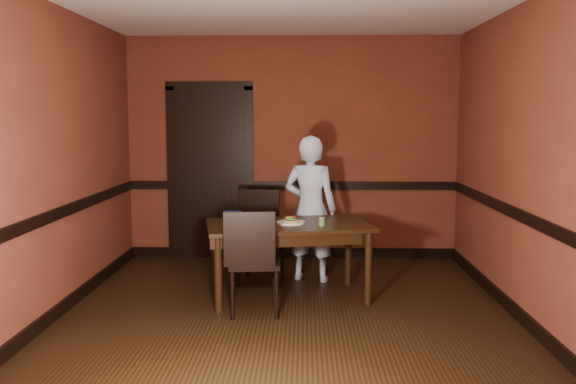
{
  "coord_description": "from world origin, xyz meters",
  "views": [
    {
      "loc": [
        0.15,
        -5.17,
        1.73
      ],
      "look_at": [
        0.0,
        0.35,
        1.05
      ],
      "focal_mm": 38.0,
      "sensor_mm": 36.0,
      "label": 1
    }
  ],
  "objects_px": {
    "chair_near": "(254,261)",
    "person": "(310,209)",
    "sandwich_plate": "(291,221)",
    "sauce_jar": "(322,222)",
    "cheese_saucer": "(253,220)",
    "dining_table": "(288,260)",
    "chair_far": "(261,237)",
    "food_tub": "(233,215)"
  },
  "relations": [
    {
      "from": "person",
      "to": "sandwich_plate",
      "type": "bearing_deg",
      "value": 88.93
    },
    {
      "from": "chair_far",
      "to": "sauce_jar",
      "type": "distance_m",
      "value": 0.94
    },
    {
      "from": "chair_near",
      "to": "sauce_jar",
      "type": "bearing_deg",
      "value": -154.89
    },
    {
      "from": "dining_table",
      "to": "chair_far",
      "type": "height_order",
      "value": "chair_far"
    },
    {
      "from": "sandwich_plate",
      "to": "food_tub",
      "type": "distance_m",
      "value": 0.64
    },
    {
      "from": "chair_near",
      "to": "cheese_saucer",
      "type": "bearing_deg",
      "value": -90.46
    },
    {
      "from": "person",
      "to": "sauce_jar",
      "type": "xyz_separation_m",
      "value": [
        0.1,
        -0.75,
        -0.01
      ]
    },
    {
      "from": "person",
      "to": "cheese_saucer",
      "type": "distance_m",
      "value": 0.78
    },
    {
      "from": "dining_table",
      "to": "cheese_saucer",
      "type": "bearing_deg",
      "value": 153.34
    },
    {
      "from": "dining_table",
      "to": "chair_far",
      "type": "distance_m",
      "value": 0.63
    },
    {
      "from": "chair_far",
      "to": "person",
      "type": "relative_size",
      "value": 0.62
    },
    {
      "from": "chair_far",
      "to": "chair_near",
      "type": "distance_m",
      "value": 1.02
    },
    {
      "from": "person",
      "to": "sandwich_plate",
      "type": "relative_size",
      "value": 5.75
    },
    {
      "from": "sauce_jar",
      "to": "food_tub",
      "type": "height_order",
      "value": "sauce_jar"
    },
    {
      "from": "person",
      "to": "food_tub",
      "type": "height_order",
      "value": "person"
    },
    {
      "from": "chair_far",
      "to": "sandwich_plate",
      "type": "bearing_deg",
      "value": -49.64
    },
    {
      "from": "person",
      "to": "sandwich_plate",
      "type": "distance_m",
      "value": 0.67
    },
    {
      "from": "person",
      "to": "food_tub",
      "type": "relative_size",
      "value": 8.47
    },
    {
      "from": "sandwich_plate",
      "to": "dining_table",
      "type": "bearing_deg",
      "value": 164.07
    },
    {
      "from": "dining_table",
      "to": "food_tub",
      "type": "height_order",
      "value": "food_tub"
    },
    {
      "from": "chair_near",
      "to": "sauce_jar",
      "type": "height_order",
      "value": "chair_near"
    },
    {
      "from": "dining_table",
      "to": "sauce_jar",
      "type": "distance_m",
      "value": 0.52
    },
    {
      "from": "cheese_saucer",
      "to": "sauce_jar",
      "type": "bearing_deg",
      "value": -18.2
    },
    {
      "from": "person",
      "to": "sauce_jar",
      "type": "distance_m",
      "value": 0.76
    },
    {
      "from": "chair_near",
      "to": "sandwich_plate",
      "type": "height_order",
      "value": "chair_near"
    },
    {
      "from": "dining_table",
      "to": "person",
      "type": "distance_m",
      "value": 0.78
    },
    {
      "from": "chair_far",
      "to": "cheese_saucer",
      "type": "bearing_deg",
      "value": -86.25
    },
    {
      "from": "sandwich_plate",
      "to": "cheese_saucer",
      "type": "xyz_separation_m",
      "value": [
        -0.37,
        0.1,
        -0.0
      ]
    },
    {
      "from": "chair_near",
      "to": "person",
      "type": "distance_m",
      "value": 1.26
    },
    {
      "from": "cheese_saucer",
      "to": "food_tub",
      "type": "bearing_deg",
      "value": 144.79
    },
    {
      "from": "chair_near",
      "to": "sauce_jar",
      "type": "distance_m",
      "value": 0.77
    },
    {
      "from": "sauce_jar",
      "to": "chair_near",
      "type": "bearing_deg",
      "value": -149.13
    },
    {
      "from": "chair_far",
      "to": "person",
      "type": "distance_m",
      "value": 0.6
    },
    {
      "from": "chair_far",
      "to": "food_tub",
      "type": "distance_m",
      "value": 0.47
    },
    {
      "from": "sauce_jar",
      "to": "cheese_saucer",
      "type": "bearing_deg",
      "value": 161.8
    },
    {
      "from": "chair_far",
      "to": "person",
      "type": "bearing_deg",
      "value": 19.98
    },
    {
      "from": "sandwich_plate",
      "to": "cheese_saucer",
      "type": "relative_size",
      "value": 1.87
    },
    {
      "from": "dining_table",
      "to": "chair_far",
      "type": "relative_size",
      "value": 1.61
    },
    {
      "from": "dining_table",
      "to": "chair_near",
      "type": "distance_m",
      "value": 0.58
    },
    {
      "from": "dining_table",
      "to": "sandwich_plate",
      "type": "distance_m",
      "value": 0.38
    },
    {
      "from": "cheese_saucer",
      "to": "food_tub",
      "type": "xyz_separation_m",
      "value": [
        -0.22,
        0.15,
        0.02
      ]
    },
    {
      "from": "chair_near",
      "to": "person",
      "type": "bearing_deg",
      "value": -120.18
    }
  ]
}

